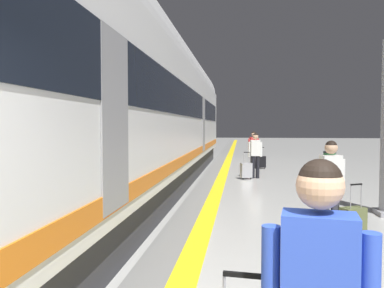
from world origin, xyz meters
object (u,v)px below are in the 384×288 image
Objects in this scene: passenger_near at (331,181)px; suitcase_far at (261,162)px; passenger_mid at (255,152)px; suitcase_near at (353,222)px; passenger_far at (254,147)px; waste_bin at (329,163)px; suitcase_mid at (246,170)px; high_speed_train at (119,98)px.

passenger_near is 10.36m from suitcase_far.
suitcase_far is (0.37, 3.12, -0.62)m from passenger_mid.
passenger_far is (-1.24, 10.61, 0.63)m from suitcase_near.
suitcase_far is 1.03× the size of waste_bin.
suitcase_far is at bearing 95.00° from suitcase_near.
waste_bin is (2.39, -2.07, 0.16)m from suitcase_far.
suitcase_far is (0.69, 3.43, -0.01)m from suitcase_mid.
suitcase_near is 10.70m from passenger_far.
passenger_mid reaches higher than suitcase_mid.
passenger_far reaches higher than passenger_mid.
suitcase_mid is at bearing -95.91° from passenger_far.
passenger_near is at bearing -86.69° from suitcase_far.
suitcase_near is 10.52m from suitcase_far.
passenger_far reaches higher than passenger_near.
high_speed_train is at bearing -135.62° from waste_bin.
suitcase_near is (0.32, -0.16, -0.63)m from passenger_near.
passenger_near reaches higher than waste_bin.
suitcase_near is 0.98× the size of suitcase_mid.
passenger_far is at bearing 89.17° from passenger_mid.
passenger_near is (4.33, -2.27, -1.57)m from high_speed_train.
high_speed_train is 32.35× the size of suitcase_near.
suitcase_mid is at bearing 56.72° from high_speed_train.
high_speed_train reaches higher than suitcase_mid.
passenger_near is 7.05m from suitcase_mid.
passenger_mid is 3.24m from passenger_far.
high_speed_train is at bearing -123.28° from suitcase_mid.
suitcase_near is 0.58× the size of passenger_far.
high_speed_train is 5.13m from passenger_near.
passenger_mid is at bearing -159.22° from waste_bin.
suitcase_mid is at bearing 100.55° from passenger_near.
passenger_near is at bearing -102.26° from waste_bin.
passenger_mid is at bearing -96.71° from suitcase_far.
high_speed_train is at bearing -112.61° from passenger_far.
suitcase_near is at bearing -77.19° from suitcase_mid.
passenger_near is at bearing 153.92° from suitcase_near.
passenger_mid is at bearing -90.83° from passenger_far.
waste_bin is at bearing -39.00° from passenger_far.
waste_bin is (3.08, 1.36, 0.15)m from suitcase_mid.
suitcase_mid is 1.05× the size of waste_bin.
passenger_mid is (3.36, 4.94, -1.58)m from high_speed_train.
passenger_near is at bearing -27.67° from high_speed_train.
passenger_near is 10.49m from passenger_far.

